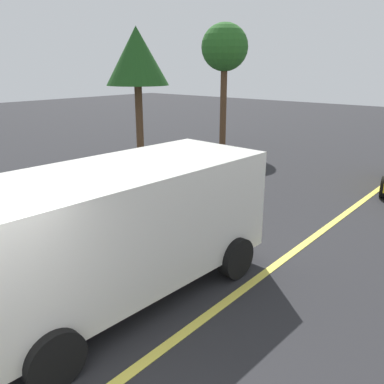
{
  "coord_description": "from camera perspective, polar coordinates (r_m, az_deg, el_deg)",
  "views": [
    {
      "loc": [
        -1.01,
        -3.19,
        3.68
      ],
      "look_at": [
        3.91,
        1.02,
        1.6
      ],
      "focal_mm": 36.71,
      "sensor_mm": 36.0,
      "label": 1
    }
  ],
  "objects": [
    {
      "name": "lane_marking_centre",
      "position": [
        6.3,
        1.76,
        -17.85
      ],
      "size": [
        28.0,
        0.16,
        0.01
      ],
      "primitive_type": "cube",
      "color": "#E0D14C"
    },
    {
      "name": "white_van",
      "position": [
        6.39,
        -10.28,
        -4.67
      ],
      "size": [
        5.29,
        2.46,
        2.2
      ],
      "color": "silver",
      "rests_on": "ground_plane"
    },
    {
      "name": "tree_right_verge",
      "position": [
        14.56,
        -8.02,
        18.77
      ],
      "size": [
        2.22,
        2.22,
        5.01
      ],
      "color": "#513823",
      "rests_on": "ground_plane"
    },
    {
      "name": "tree_centre_verge",
      "position": [
        18.69,
        4.76,
        19.97
      ],
      "size": [
        2.09,
        2.09,
        5.55
      ],
      "color": "#513823",
      "rests_on": "ground_plane"
    }
  ]
}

